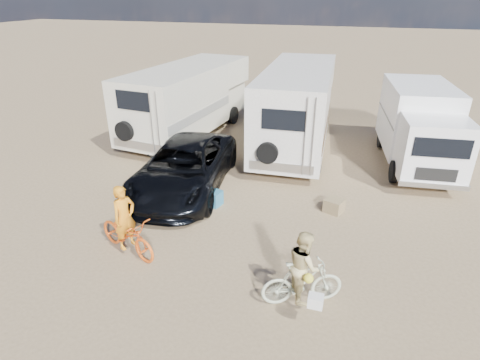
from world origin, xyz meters
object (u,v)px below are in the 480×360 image
(bike_woman, at_px, (302,282))
(cooler, at_px, (212,198))
(rv_main, at_px, (297,109))
(bike_parked, at_px, (432,173))
(dark_suv, at_px, (184,167))
(rider_woman, at_px, (303,272))
(rv_left, at_px, (188,102))
(crate, at_px, (334,205))
(box_truck, at_px, (420,129))
(bike_man, at_px, (127,235))
(rider_man, at_px, (126,224))

(bike_woman, bearing_deg, cooler, 19.60)
(rv_main, height_order, bike_parked, rv_main)
(bike_parked, xyz_separation_m, cooler, (-6.58, -3.50, -0.22))
(dark_suv, height_order, rider_woman, rider_woman)
(rv_main, distance_m, rv_left, 4.91)
(bike_woman, bearing_deg, crate, -29.21)
(rv_main, xyz_separation_m, box_truck, (4.63, -0.55, -0.19))
(rv_main, xyz_separation_m, bike_man, (-2.62, -8.63, -1.11))
(bike_man, distance_m, rider_woman, 4.47)
(box_truck, relative_size, rider_woman, 3.56)
(rider_woman, bearing_deg, rv_main, -13.66)
(bike_parked, distance_m, cooler, 7.45)
(rider_man, relative_size, cooler, 2.86)
(rv_main, bearing_deg, bike_parked, -26.98)
(cooler, bearing_deg, rv_main, 89.08)
(rv_left, height_order, dark_suv, rv_left)
(bike_parked, height_order, crate, bike_parked)
(rider_man, bearing_deg, bike_woman, -75.18)
(bike_man, distance_m, bike_parked, 10.02)
(rider_woman, bearing_deg, bike_man, 59.17)
(bike_parked, bearing_deg, dark_suv, 120.30)
(dark_suv, relative_size, cooler, 9.61)
(rider_man, bearing_deg, bike_man, 0.00)
(box_truck, xyz_separation_m, bike_woman, (-2.81, -8.53, -0.91))
(rv_left, relative_size, box_truck, 1.33)
(rv_main, bearing_deg, bike_man, -110.37)
(rv_main, relative_size, rider_woman, 4.92)
(bike_woman, bearing_deg, rv_left, 11.07)
(bike_man, xyz_separation_m, rider_woman, (4.44, -0.45, 0.27))
(cooler, relative_size, crate, 1.15)
(dark_suv, distance_m, bike_parked, 8.29)
(box_truck, bearing_deg, rider_man, -138.72)
(bike_woman, xyz_separation_m, bike_parked, (3.25, 6.88, -0.07))
(cooler, bearing_deg, rv_left, 134.04)
(cooler, bearing_deg, bike_parked, 41.95)
(dark_suv, distance_m, rider_woman, 6.15)
(rv_left, bearing_deg, dark_suv, -61.27)
(bike_man, relative_size, bike_parked, 1.13)
(dark_suv, bearing_deg, rv_left, 105.55)
(bike_woman, xyz_separation_m, cooler, (-3.33, 3.38, -0.29))
(rv_main, height_order, crate, rv_main)
(dark_suv, height_order, bike_parked, dark_suv)
(rv_main, distance_m, bike_man, 9.09)
(bike_parked, relative_size, crate, 3.41)
(dark_suv, height_order, cooler, dark_suv)
(bike_woman, bearing_deg, bike_parked, -50.24)
(rv_left, relative_size, bike_woman, 4.29)
(rider_man, height_order, rider_woman, rider_man)
(bike_woman, bearing_deg, rider_woman, -0.00)
(rider_man, bearing_deg, dark_suv, 22.64)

